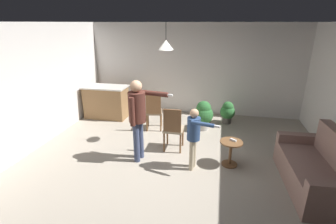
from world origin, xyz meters
The scene contains 14 objects.
ground centered at (0.00, 0.00, 0.00)m, with size 7.68×7.68×0.00m, color #9E9384.
wall_back centered at (0.00, 3.20, 1.35)m, with size 6.40×0.10×2.70m, color silver.
wall_left centered at (-3.20, 0.00, 1.35)m, with size 0.10×6.40×2.70m, color silver.
couch_floral centered at (2.52, -0.21, 0.33)m, with size 0.93×1.84×1.00m.
kitchen_counter centered at (-2.45, 2.18, 0.48)m, with size 1.26×0.66×0.95m.
side_table_by_couch centered at (1.10, 0.22, 0.33)m, with size 0.44×0.44×0.52m.
person_adult centered at (-0.72, 0.05, 1.04)m, with size 0.85×0.48×1.67m.
person_child centered at (0.40, -0.06, 0.76)m, with size 0.59×0.44×1.23m.
dining_chair_by_counter centered at (-0.12, 0.58, 0.55)m, with size 0.42×0.42×1.00m.
dining_chair_near_wall centered at (-0.83, 1.57, 0.55)m, with size 0.49×0.49×1.00m.
potted_plant_corner centered at (0.44, 1.87, 0.43)m, with size 0.51×0.51×0.78m.
potted_plant_by_wall centered at (1.07, 2.45, 0.35)m, with size 0.41×0.41×0.63m.
spare_remote_on_table centered at (1.13, 0.24, 0.54)m, with size 0.04×0.13×0.04m, color white.
ceiling_light_pendant centered at (-0.35, 0.90, 2.25)m, with size 0.32×0.32×0.55m.
Camera 1 is at (0.80, -4.23, 2.69)m, focal length 26.37 mm.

